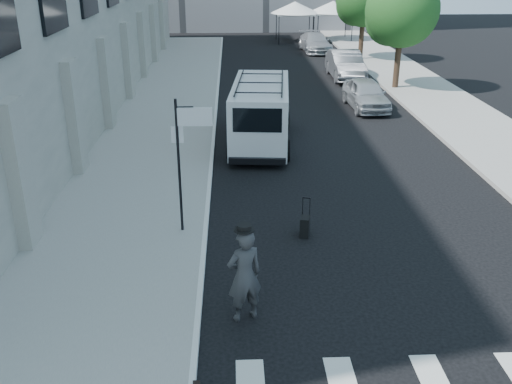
{
  "coord_description": "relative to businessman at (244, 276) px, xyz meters",
  "views": [
    {
      "loc": [
        -1.24,
        -10.31,
        6.89
      ],
      "look_at": [
        -0.67,
        2.94,
        1.3
      ],
      "focal_mm": 40.0,
      "sensor_mm": 36.0,
      "label": 1
    }
  ],
  "objects": [
    {
      "name": "parked_car_c",
      "position": [
        6.05,
        33.44,
        -0.32
      ],
      "size": [
        2.22,
        4.83,
        1.37
      ],
      "primitive_type": "imported",
      "rotation": [
        0.0,
        0.0,
        0.06
      ],
      "color": "#A2A5AA",
      "rests_on": "ground"
    },
    {
      "name": "parked_car_a",
      "position": [
        6.16,
        16.68,
        -0.31
      ],
      "size": [
        1.8,
        4.12,
        1.38
      ],
      "primitive_type": "imported",
      "rotation": [
        0.0,
        0.0,
        0.04
      ],
      "color": "#9FA3A7",
      "rests_on": "ground"
    },
    {
      "name": "sign_pole",
      "position": [
        -1.31,
        3.79,
        1.65
      ],
      "size": [
        1.03,
        0.07,
        3.5
      ],
      "color": "black",
      "rests_on": "sidewalk_left"
    },
    {
      "name": "businessman",
      "position": [
        0.0,
        0.0,
        0.0
      ],
      "size": [
        0.86,
        0.72,
        2.0
      ],
      "primitive_type": "imported",
      "rotation": [
        0.0,
        0.0,
        3.53
      ],
      "color": "#343436",
      "rests_on": "ground"
    },
    {
      "name": "tent_right",
      "position": [
        8.25,
        39.09,
        1.71
      ],
      "size": [
        4.0,
        4.0,
        3.2
      ],
      "color": "black",
      "rests_on": "ground"
    },
    {
      "name": "tree_far",
      "position": [
        8.55,
        29.74,
        2.97
      ],
      "size": [
        3.8,
        3.83,
        6.03
      ],
      "color": "black",
      "rests_on": "ground"
    },
    {
      "name": "tent_left",
      "position": [
        5.05,
        38.59,
        1.71
      ],
      "size": [
        4.0,
        4.0,
        3.2
      ],
      "color": "black",
      "rests_on": "ground"
    },
    {
      "name": "parked_car_b",
      "position": [
        6.49,
        23.64,
        -0.2
      ],
      "size": [
        1.69,
        4.84,
        1.59
      ],
      "primitive_type": "imported",
      "rotation": [
        0.0,
        0.0,
        0.0
      ],
      "color": "slate",
      "rests_on": "ground"
    },
    {
      "name": "tree_near",
      "position": [
        8.55,
        20.74,
        2.97
      ],
      "size": [
        3.8,
        3.83,
        6.03
      ],
      "color": "black",
      "rests_on": "ground"
    },
    {
      "name": "sidewalk_right",
      "position": [
        10.05,
        20.59,
        -0.93
      ],
      "size": [
        4.0,
        56.0,
        0.15
      ],
      "primitive_type": "cube",
      "color": "gray",
      "rests_on": "ground"
    },
    {
      "name": "suitcase",
      "position": [
        1.66,
        3.59,
        -0.73
      ],
      "size": [
        0.31,
        0.41,
        1.04
      ],
      "rotation": [
        0.0,
        0.0,
        -0.23
      ],
      "color": "black",
      "rests_on": "ground"
    },
    {
      "name": "cargo_van",
      "position": [
        0.91,
        11.57,
        0.22
      ],
      "size": [
        2.64,
        6.41,
        2.35
      ],
      "rotation": [
        0.0,
        0.0,
        -0.09
      ],
      "color": "white",
      "rests_on": "ground"
    },
    {
      "name": "sidewalk_left",
      "position": [
        -3.2,
        16.59,
        -0.93
      ],
      "size": [
        4.5,
        48.0,
        0.15
      ],
      "primitive_type": "cube",
      "color": "gray",
      "rests_on": "ground"
    },
    {
      "name": "ground",
      "position": [
        1.05,
        0.59,
        -1.0
      ],
      "size": [
        120.0,
        120.0,
        0.0
      ],
      "primitive_type": "plane",
      "color": "black",
      "rests_on": "ground"
    }
  ]
}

